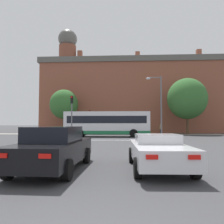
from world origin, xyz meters
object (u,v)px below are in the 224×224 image
(traffic_light_near_left, at_px, (72,110))
(pedestrian_walking_east, at_px, (121,128))
(street_lamp_junction, at_px, (159,100))
(car_saloon_left, at_px, (54,148))
(car_roadster_right, at_px, (158,151))
(bus_crossing_lead, at_px, (107,123))
(pedestrian_waiting, at_px, (161,128))
(pedestrian_walking_west, at_px, (68,128))
(traffic_light_far_left, at_px, (90,118))

(traffic_light_near_left, distance_m, pedestrian_walking_east, 13.79)
(traffic_light_near_left, distance_m, street_lamp_junction, 9.58)
(car_saloon_left, xyz_separation_m, pedestrian_walking_east, (2.09, 27.40, 0.11))
(car_roadster_right, height_order, bus_crossing_lead, bus_crossing_lead)
(pedestrian_waiting, relative_size, pedestrian_walking_west, 0.96)
(traffic_light_far_left, distance_m, pedestrian_waiting, 11.26)
(pedestrian_waiting, relative_size, pedestrian_walking_east, 1.03)
(pedestrian_waiting, bearing_deg, bus_crossing_lead, -138.41)
(traffic_light_near_left, bearing_deg, pedestrian_walking_east, 68.30)
(street_lamp_junction, bearing_deg, traffic_light_near_left, -168.50)
(car_saloon_left, bearing_deg, bus_crossing_lead, 90.32)
(traffic_light_near_left, relative_size, street_lamp_junction, 0.66)
(car_roadster_right, distance_m, pedestrian_walking_east, 27.13)
(car_saloon_left, relative_size, pedestrian_waiting, 2.93)
(car_saloon_left, xyz_separation_m, pedestrian_walking_west, (-6.22, 26.14, 0.19))
(street_lamp_junction, xyz_separation_m, pedestrian_walking_east, (-4.28, 10.76, -3.33))
(car_saloon_left, relative_size, car_roadster_right, 1.06)
(car_saloon_left, height_order, traffic_light_far_left, traffic_light_far_left)
(car_roadster_right, bearing_deg, pedestrian_walking_east, 91.82)
(car_saloon_left, height_order, street_lamp_junction, street_lamp_junction)
(car_saloon_left, height_order, traffic_light_near_left, traffic_light_near_left)
(bus_crossing_lead, distance_m, pedestrian_walking_east, 7.74)
(car_saloon_left, bearing_deg, street_lamp_junction, 70.47)
(car_roadster_right, bearing_deg, car_saloon_left, -176.69)
(pedestrian_waiting, height_order, pedestrian_walking_west, pedestrian_walking_west)
(pedestrian_walking_east, bearing_deg, street_lamp_junction, -177.54)
(bus_crossing_lead, distance_m, pedestrian_waiting, 10.41)
(car_saloon_left, distance_m, pedestrian_walking_east, 27.48)
(bus_crossing_lead, height_order, traffic_light_far_left, traffic_light_far_left)
(street_lamp_junction, bearing_deg, bus_crossing_lead, 151.50)
(street_lamp_junction, relative_size, pedestrian_waiting, 4.33)
(traffic_light_far_left, relative_size, traffic_light_near_left, 0.83)
(car_saloon_left, distance_m, traffic_light_near_left, 15.21)
(traffic_light_near_left, distance_m, pedestrian_walking_west, 12.04)
(traffic_light_far_left, xyz_separation_m, pedestrian_walking_west, (-3.34, -0.18, -1.59))
(car_roadster_right, height_order, pedestrian_walking_east, pedestrian_walking_east)
(traffic_light_far_left, bearing_deg, bus_crossing_lead, -63.12)
(car_saloon_left, xyz_separation_m, traffic_light_near_left, (-2.94, 14.75, 2.26))
(traffic_light_far_left, bearing_deg, traffic_light_near_left, -90.33)
(car_roadster_right, bearing_deg, pedestrian_waiting, 78.59)
(traffic_light_far_left, height_order, pedestrian_walking_west, traffic_light_far_left)
(car_saloon_left, xyz_separation_m, traffic_light_far_left, (-2.88, 26.32, 1.78))
(traffic_light_near_left, height_order, street_lamp_junction, street_lamp_junction)
(traffic_light_far_left, distance_m, pedestrian_walking_west, 3.70)
(car_saloon_left, relative_size, bus_crossing_lead, 0.44)
(traffic_light_far_left, relative_size, street_lamp_junction, 0.54)
(car_roadster_right, height_order, pedestrian_waiting, pedestrian_waiting)
(traffic_light_near_left, relative_size, pedestrian_waiting, 2.84)
(car_roadster_right, bearing_deg, street_lamp_junction, 79.16)
(car_saloon_left, distance_m, pedestrian_waiting, 27.91)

